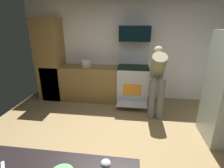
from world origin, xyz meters
TOP-DOWN VIEW (x-y plane):
  - ground_plane at (0.00, 0.00)m, footprint 5.20×4.80m
  - wall_back at (0.00, 2.34)m, footprint 5.20×0.12m
  - lower_cabinet_run at (-0.90, 1.98)m, footprint 2.40×0.60m
  - cabinet_column at (-1.90, 1.98)m, footprint 0.60×0.60m
  - oven_range at (0.29, 1.97)m, footprint 0.76×0.96m
  - microwave at (0.29, 2.06)m, footprint 0.74×0.38m
  - person_cook at (0.80, 1.25)m, footprint 0.31×0.57m
  - wine_glass_near at (0.14, -1.31)m, footprint 0.08×0.08m
  - stock_pot at (-0.94, 1.98)m, footprint 0.29×0.29m

SIDE VIEW (x-z plane):
  - ground_plane at x=0.00m, z-range -0.02..0.00m
  - lower_cabinet_run at x=-0.90m, z-range 0.00..0.90m
  - oven_range at x=0.29m, z-range -0.27..1.29m
  - person_cook at x=0.80m, z-range 0.14..1.65m
  - stock_pot at x=-0.94m, z-range 0.90..1.08m
  - wine_glass_near at x=0.14m, z-range 0.94..1.09m
  - cabinet_column at x=-1.90m, z-range 0.00..2.10m
  - wall_back at x=0.00m, z-range 0.00..2.60m
  - microwave at x=0.29m, z-range 1.56..1.91m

